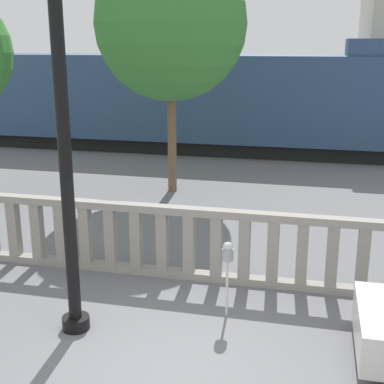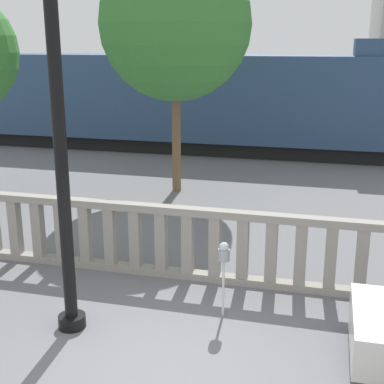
{
  "view_description": "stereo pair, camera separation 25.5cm",
  "coord_description": "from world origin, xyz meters",
  "views": [
    {
      "loc": [
        1.65,
        -6.05,
        4.31
      ],
      "look_at": [
        -0.69,
        3.98,
        1.4
      ],
      "focal_mm": 50.0,
      "sensor_mm": 36.0,
      "label": 1
    },
    {
      "loc": [
        1.9,
        -5.99,
        4.31
      ],
      "look_at": [
        -0.69,
        3.98,
        1.4
      ],
      "focal_mm": 50.0,
      "sensor_mm": 36.0,
      "label": 2
    }
  ],
  "objects": [
    {
      "name": "train_near",
      "position": [
        -3.94,
        14.94,
        2.0
      ],
      "size": [
        19.05,
        2.73,
        4.41
      ],
      "color": "black",
      "rests_on": "ground"
    },
    {
      "name": "tree_right",
      "position": [
        -2.43,
        8.84,
        4.77
      ],
      "size": [
        4.25,
        4.25,
        6.91
      ],
      "color": "brown",
      "rests_on": "ground"
    },
    {
      "name": "balustrade",
      "position": [
        -0.0,
        2.98,
        0.7
      ],
      "size": [
        14.26,
        0.24,
        1.39
      ],
      "color": "gray",
      "rests_on": "ground"
    },
    {
      "name": "ground_plane",
      "position": [
        0.0,
        0.0,
        0.0
      ],
      "size": [
        160.0,
        160.0,
        0.0
      ],
      "primitive_type": "plane",
      "color": "slate"
    },
    {
      "name": "train_far",
      "position": [
        2.91,
        22.21,
        1.9
      ],
      "size": [
        23.19,
        3.03,
        4.22
      ],
      "color": "black",
      "rests_on": "ground"
    },
    {
      "name": "lamppost",
      "position": [
        -1.8,
        0.78,
        3.24
      ],
      "size": [
        0.43,
        0.43,
        6.87
      ],
      "color": "black",
      "rests_on": "ground"
    },
    {
      "name": "parking_meter",
      "position": [
        0.41,
        1.73,
        1.03
      ],
      "size": [
        0.19,
        0.19,
        1.27
      ],
      "color": "silver",
      "rests_on": "ground"
    }
  ]
}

